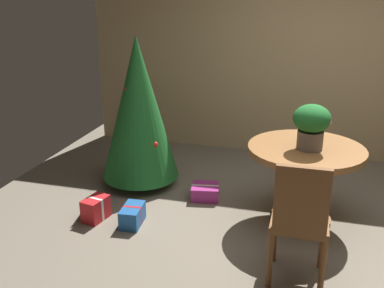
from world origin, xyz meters
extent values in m
plane|color=#756B5B|center=(0.00, 0.00, 0.00)|extent=(6.60, 6.60, 0.00)
cube|color=tan|center=(0.00, 2.20, 1.30)|extent=(6.00, 0.10, 2.60)
cylinder|color=brown|center=(-0.04, 0.32, 0.02)|extent=(0.58, 0.58, 0.04)
cylinder|color=brown|center=(-0.04, 0.32, 0.37)|extent=(0.27, 0.27, 0.66)
cylinder|color=brown|center=(-0.04, 0.32, 0.72)|extent=(1.06, 1.06, 0.06)
cylinder|color=#665B51|center=(-0.02, 0.27, 0.84)|extent=(0.23, 0.23, 0.17)
ellipsoid|color=#1E6628|center=(-0.02, 0.27, 1.04)|extent=(0.33, 0.33, 0.25)
sphere|color=#E5A8B2|center=(0.12, 0.24, 1.03)|extent=(0.06, 0.06, 0.06)
sphere|color=#E5A8B2|center=(-0.02, 0.18, 1.03)|extent=(0.06, 0.06, 0.06)
cylinder|color=brown|center=(-0.23, -0.42, 0.23)|extent=(0.04, 0.04, 0.46)
cylinder|color=brown|center=(0.15, -0.42, 0.23)|extent=(0.04, 0.04, 0.46)
cylinder|color=brown|center=(-0.23, -0.78, 0.23)|extent=(0.04, 0.04, 0.46)
cylinder|color=brown|center=(0.15, -0.78, 0.23)|extent=(0.04, 0.04, 0.46)
cube|color=brown|center=(-0.04, -0.60, 0.48)|extent=(0.42, 0.40, 0.05)
cube|color=brown|center=(-0.04, -0.77, 0.75)|extent=(0.37, 0.05, 0.48)
cylinder|color=brown|center=(-1.83, 0.71, 0.05)|extent=(0.10, 0.10, 0.10)
cone|color=#1E6628|center=(-1.83, 0.71, 0.89)|extent=(0.85, 0.85, 1.56)
sphere|color=#2D51A8|center=(-1.78, 0.50, 0.75)|extent=(0.06, 0.06, 0.06)
sphere|color=red|center=(-1.92, 0.61, 1.12)|extent=(0.05, 0.05, 0.05)
sphere|color=red|center=(-1.59, 0.55, 0.55)|extent=(0.06, 0.06, 0.06)
sphere|color=#2D51A8|center=(-1.72, 0.78, 1.13)|extent=(0.04, 0.04, 0.04)
cube|color=red|center=(-1.95, -0.19, 0.11)|extent=(0.22, 0.29, 0.22)
cube|color=silver|center=(-1.95, -0.19, 0.11)|extent=(0.17, 0.06, 0.22)
cube|color=#1E569E|center=(-1.57, -0.18, 0.09)|extent=(0.20, 0.32, 0.18)
cube|color=red|center=(-1.57, -0.18, 0.09)|extent=(0.18, 0.05, 0.18)
cube|color=#9E287A|center=(-1.04, 0.54, 0.07)|extent=(0.33, 0.32, 0.15)
cube|color=silver|center=(-1.04, 0.54, 0.07)|extent=(0.29, 0.08, 0.15)
camera|label=1|loc=(-0.04, -3.60, 2.12)|focal=41.35mm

